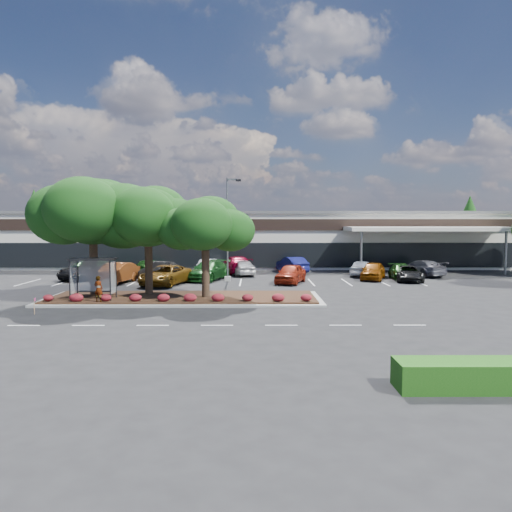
{
  "coord_description": "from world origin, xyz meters",
  "views": [
    {
      "loc": [
        2.64,
        -28.48,
        5.17
      ],
      "look_at": [
        2.79,
        8.3,
        2.6
      ],
      "focal_mm": 35.0,
      "sensor_mm": 36.0,
      "label": 1
    }
  ],
  "objects_px": {
    "survey_stake": "(34,304)",
    "car_1": "(116,273)",
    "car_0": "(85,271)",
    "light_pole": "(229,236)"
  },
  "relations": [
    {
      "from": "survey_stake",
      "to": "light_pole",
      "type": "bearing_deg",
      "value": 56.93
    },
    {
      "from": "car_0",
      "to": "survey_stake",
      "type": "bearing_deg",
      "value": -62.93
    },
    {
      "from": "survey_stake",
      "to": "car_1",
      "type": "distance_m",
      "value": 13.87
    },
    {
      "from": "car_0",
      "to": "car_1",
      "type": "height_order",
      "value": "car_1"
    },
    {
      "from": "car_0",
      "to": "car_1",
      "type": "distance_m",
      "value": 4.54
    },
    {
      "from": "light_pole",
      "to": "survey_stake",
      "type": "relative_size",
      "value": 9.66
    },
    {
      "from": "car_1",
      "to": "car_0",
      "type": "bearing_deg",
      "value": 155.77
    },
    {
      "from": "survey_stake",
      "to": "car_1",
      "type": "bearing_deg",
      "value": 87.09
    },
    {
      "from": "survey_stake",
      "to": "car_0",
      "type": "xyz_separation_m",
      "value": [
        -2.81,
        16.73,
        0.19
      ]
    },
    {
      "from": "light_pole",
      "to": "car_0",
      "type": "height_order",
      "value": "light_pole"
    }
  ]
}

